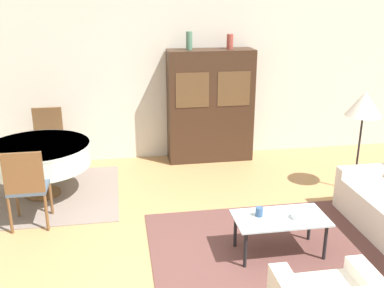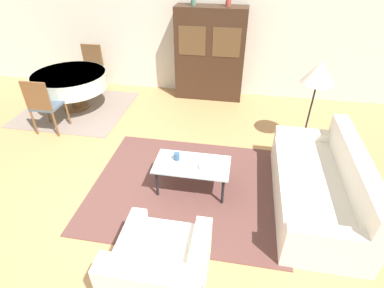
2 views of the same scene
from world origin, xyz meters
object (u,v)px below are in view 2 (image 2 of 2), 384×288
object	(u,v)px
dining_table	(70,81)
cup	(177,156)
armchair	(160,272)
dining_chair_far	(92,66)
dining_chair_near	(43,103)
bowl	(205,166)
display_cabinet	(210,55)
couch	(321,188)
floor_lamp	(319,75)
coffee_table	(192,167)

from	to	relation	value
dining_table	cup	distance (m)	3.13
armchair	dining_chair_far	bearing A→B (deg)	121.85
dining_chair_near	bowl	world-z (taller)	dining_chair_near
display_cabinet	dining_table	world-z (taller)	display_cabinet
couch	dining_table	size ratio (longest dim) A/B	1.44
floor_lamp	cup	world-z (taller)	floor_lamp
coffee_table	dining_table	distance (m)	3.34
floor_lamp	cup	bearing A→B (deg)	-144.26
display_cabinet	dining_chair_far	bearing A→B (deg)	-177.40
armchair	dining_chair_far	distance (m)	5.07
cup	dining_chair_far	bearing A→B (deg)	131.94
dining_chair_far	armchair	bearing A→B (deg)	121.85
dining_table	dining_chair_far	distance (m)	0.91
cup	bowl	xyz separation A→B (m)	(0.39, -0.11, -0.02)
display_cabinet	floor_lamp	world-z (taller)	display_cabinet
dining_chair_near	floor_lamp	size ratio (longest dim) A/B	0.69
floor_lamp	cup	xyz separation A→B (m)	(-1.84, -1.32, -0.74)
couch	coffee_table	bearing A→B (deg)	89.46
couch	dining_chair_far	size ratio (longest dim) A/B	2.02
dining_table	cup	size ratio (longest dim) A/B	13.83
display_cabinet	bowl	distance (m)	3.07
armchair	coffee_table	world-z (taller)	armchair
armchair	dining_table	bearing A→B (deg)	128.24
dining_table	coffee_table	bearing A→B (deg)	-35.47
coffee_table	cup	xyz separation A→B (m)	(-0.22, 0.06, 0.10)
armchair	dining_table	distance (m)	4.33
dining_chair_near	couch	bearing A→B (deg)	-13.47
couch	dining_chair_near	xyz separation A→B (m)	(-4.34, 1.04, 0.27)
dining_chair_far	bowl	bearing A→B (deg)	134.95
coffee_table	floor_lamp	bearing A→B (deg)	40.48
display_cabinet	dining_chair_far	world-z (taller)	display_cabinet
dining_chair_far	floor_lamp	size ratio (longest dim) A/B	0.69
armchair	display_cabinet	size ratio (longest dim) A/B	0.50
coffee_table	dining_table	size ratio (longest dim) A/B	0.71
cup	bowl	bearing A→B (deg)	-16.23
coffee_table	dining_chair_near	size ratio (longest dim) A/B	1.00
bowl	floor_lamp	bearing A→B (deg)	44.81
coffee_table	dining_chair_near	world-z (taller)	dining_chair_near
dining_chair_far	floor_lamp	bearing A→B (deg)	161.40
coffee_table	dining_table	bearing A→B (deg)	144.53
dining_chair_near	dining_table	bearing A→B (deg)	90.00
cup	armchair	bearing A→B (deg)	-83.51
armchair	cup	distance (m)	1.54
armchair	floor_lamp	xyz separation A→B (m)	(1.67, 2.84, 0.93)
armchair	floor_lamp	distance (m)	3.42
display_cabinet	cup	distance (m)	2.93
bowl	dining_chair_near	bearing A→B (deg)	159.59
dining_table	dining_chair_far	size ratio (longest dim) A/B	1.41
armchair	coffee_table	distance (m)	1.46
dining_table	floor_lamp	distance (m)	4.42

